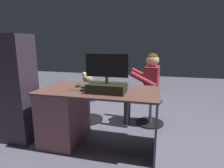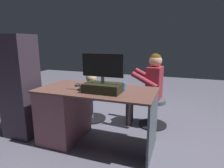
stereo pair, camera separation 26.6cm
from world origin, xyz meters
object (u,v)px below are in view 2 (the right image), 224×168
computer_mouse (78,85)px  tv_remote (82,89)px  cup (123,87)px  person (149,84)px  office_chair_teddy (92,105)px  desk (70,112)px  visitor_chair (153,110)px  teddy_bear (92,84)px  keyboard (96,87)px  monitor (103,83)px

computer_mouse → tv_remote: bearing=135.4°
cup → person: bearing=-104.2°
cup → office_chair_teddy: (0.75, -0.66, -0.53)m
tv_remote → office_chair_teddy: 0.96m
desk → visitor_chair: desk is taller
teddy_bear → visitor_chair: teddy_bear is taller
computer_mouse → visitor_chair: computer_mouse is taller
desk → keyboard: (-0.36, -0.08, 0.36)m
keyboard → person: 0.92m
monitor → tv_remote: monitor is taller
desk → person: person is taller
computer_mouse → cup: cup is taller
computer_mouse → visitor_chair: size_ratio=0.21×
desk → monitor: 0.71m
keyboard → office_chair_teddy: (0.39, -0.63, -0.50)m
monitor → computer_mouse: size_ratio=5.13×
tv_remote → person: 1.11m
cup → visitor_chair: cup is taller
keyboard → visitor_chair: keyboard is taller
desk → teddy_bear: size_ratio=3.80×
office_chair_teddy → monitor: bearing=124.0°
cup → office_chair_teddy: cup is taller
keyboard → computer_mouse: (0.27, 0.00, 0.01)m
office_chair_teddy → computer_mouse: bearing=100.1°
desk → computer_mouse: bearing=-140.3°
desk → teddy_bear: 0.76m
person → keyboard: bearing=52.7°
office_chair_teddy → desk: bearing=92.0°
keyboard → person: bearing=-127.3°
office_chair_teddy → visitor_chair: 1.03m
keyboard → teddy_bear: bearing=-59.1°
office_chair_teddy → person: (-0.94, -0.09, 0.42)m
visitor_chair → office_chair_teddy: bearing=5.8°
computer_mouse → cup: bearing=177.9°
monitor → computer_mouse: bearing=-22.7°
cup → tv_remote: bearing=13.7°
person → cup: bearing=75.8°
tv_remote → computer_mouse: bearing=-38.9°
office_chair_teddy → teddy_bear: teddy_bear is taller
keyboard → cup: bearing=176.0°
cup → desk: bearing=3.9°
monitor → person: (-0.39, -0.91, -0.18)m
visitor_chair → tv_remote: bearing=49.0°
person → computer_mouse: bearing=41.4°
computer_mouse → cup: size_ratio=1.01×
tv_remote → keyboard: bearing=-125.7°
keyboard → tv_remote: keyboard is taller
cup → teddy_bear: 1.02m
cup → office_chair_teddy: 1.13m
keyboard → tv_remote: (0.13, 0.15, -0.00)m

